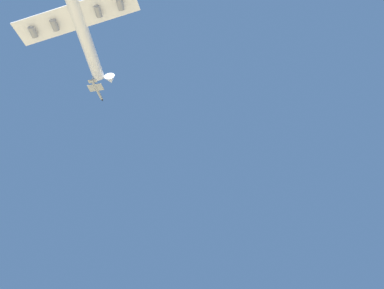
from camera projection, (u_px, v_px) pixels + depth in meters
carrier_jet at (77, 17)px, 147.48m from camera, size 64.17×57.41×21.60m
chase_jet_right_wing at (97, 90)px, 166.06m from camera, size 13.85×11.58×4.00m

